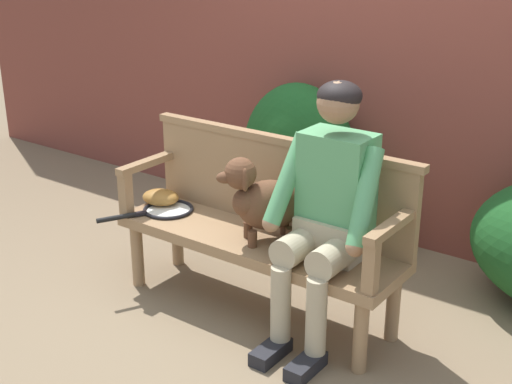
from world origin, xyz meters
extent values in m
plane|color=#7A664C|center=(0.00, 0.00, 0.00)|extent=(40.00, 40.00, 0.00)
cube|color=brown|center=(0.00, 1.42, 1.30)|extent=(8.00, 0.30, 2.61)
ellipsoid|color=#194C1E|center=(-0.44, 1.08, 0.51)|extent=(0.84, 0.52, 1.02)
ellipsoid|color=#1E5B23|center=(-0.17, 1.06, 0.32)|extent=(0.94, 0.80, 0.63)
cube|color=#93704C|center=(0.00, 0.00, 0.41)|extent=(1.61, 0.46, 0.06)
cylinder|color=#93704C|center=(-0.72, -0.17, 0.19)|extent=(0.07, 0.07, 0.38)
cylinder|color=#93704C|center=(0.72, -0.17, 0.19)|extent=(0.07, 0.07, 0.38)
cylinder|color=#93704C|center=(-0.72, 0.17, 0.19)|extent=(0.07, 0.07, 0.38)
cylinder|color=#93704C|center=(0.72, 0.17, 0.19)|extent=(0.07, 0.07, 0.38)
cube|color=#93704C|center=(0.00, 0.20, 0.67)|extent=(1.61, 0.05, 0.46)
cube|color=#93704C|center=(0.00, 0.20, 0.92)|extent=(1.65, 0.06, 0.04)
cube|color=#93704C|center=(-0.76, -0.19, 0.56)|extent=(0.06, 0.06, 0.24)
cube|color=#93704C|center=(-0.76, 0.00, 0.70)|extent=(0.06, 0.46, 0.04)
cube|color=#93704C|center=(0.76, -0.19, 0.56)|extent=(0.06, 0.06, 0.24)
cube|color=#93704C|center=(0.76, 0.00, 0.70)|extent=(0.06, 0.46, 0.04)
cube|color=black|center=(0.33, -0.33, 0.04)|extent=(0.10, 0.24, 0.07)
cylinder|color=tan|center=(0.33, -0.25, 0.26)|extent=(0.10, 0.10, 0.39)
cylinder|color=tan|center=(0.33, -0.10, 0.52)|extent=(0.15, 0.30, 0.15)
cube|color=black|center=(0.53, -0.33, 0.04)|extent=(0.10, 0.24, 0.07)
cylinder|color=tan|center=(0.53, -0.25, 0.26)|extent=(0.10, 0.10, 0.39)
cylinder|color=tan|center=(0.53, -0.10, 0.52)|extent=(0.15, 0.30, 0.15)
cube|color=tan|center=(0.43, 0.05, 0.54)|extent=(0.32, 0.24, 0.20)
cube|color=#519960|center=(0.43, 0.07, 0.80)|extent=(0.34, 0.22, 0.52)
cylinder|color=#519960|center=(0.22, -0.04, 0.82)|extent=(0.14, 0.31, 0.44)
sphere|color=#936B4C|center=(0.20, -0.15, 0.62)|extent=(0.09, 0.09, 0.09)
cylinder|color=#519960|center=(0.64, -0.04, 0.82)|extent=(0.14, 0.31, 0.44)
sphere|color=#936B4C|center=(0.66, -0.15, 0.62)|extent=(0.09, 0.09, 0.09)
sphere|color=#936B4C|center=(0.43, 0.05, 1.21)|extent=(0.20, 0.20, 0.20)
ellipsoid|color=black|center=(0.43, 0.06, 1.24)|extent=(0.21, 0.21, 0.14)
cylinder|color=brown|center=(-0.03, -0.03, 0.48)|extent=(0.05, 0.05, 0.09)
cylinder|color=brown|center=(0.06, -0.11, 0.48)|extent=(0.05, 0.05, 0.09)
cylinder|color=brown|center=(0.10, 0.11, 0.48)|extent=(0.05, 0.05, 0.09)
cylinder|color=brown|center=(0.19, 0.03, 0.48)|extent=(0.05, 0.05, 0.09)
ellipsoid|color=brown|center=(0.08, 0.00, 0.64)|extent=(0.38, 0.39, 0.26)
sphere|color=brown|center=(0.01, -0.08, 0.66)|extent=(0.15, 0.15, 0.15)
sphere|color=brown|center=(-0.02, -0.11, 0.82)|extent=(0.16, 0.16, 0.16)
ellipsoid|color=brown|center=(-0.07, -0.16, 0.80)|extent=(0.11, 0.12, 0.06)
ellipsoid|color=brown|center=(-0.06, -0.05, 0.81)|extent=(0.06, 0.06, 0.12)
ellipsoid|color=brown|center=(0.04, -0.15, 0.81)|extent=(0.06, 0.06, 0.12)
sphere|color=brown|center=(0.19, 0.11, 0.69)|extent=(0.08, 0.08, 0.08)
torus|color=black|center=(-0.62, -0.01, 0.45)|extent=(0.39, 0.39, 0.02)
cylinder|color=silver|center=(-0.62, -0.01, 0.44)|extent=(0.25, 0.25, 0.00)
cube|color=black|center=(-0.69, -0.16, 0.45)|extent=(0.06, 0.08, 0.02)
cylinder|color=black|center=(-0.76, -0.28, 0.45)|extent=(0.13, 0.21, 0.03)
ellipsoid|color=#9E6B2D|center=(-0.72, 0.04, 0.48)|extent=(0.26, 0.23, 0.09)
camera|label=1|loc=(1.98, -2.70, 1.96)|focal=49.04mm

